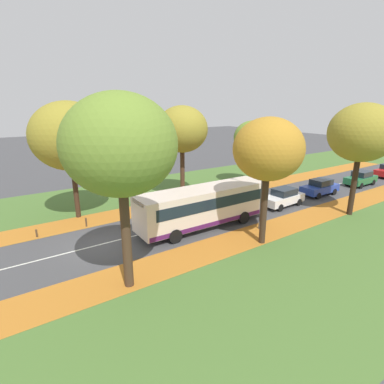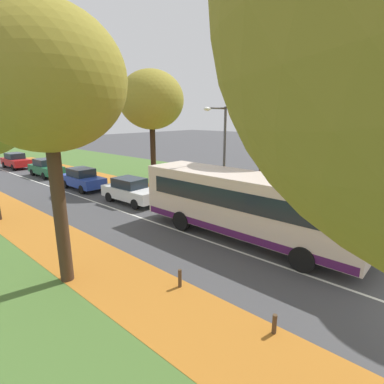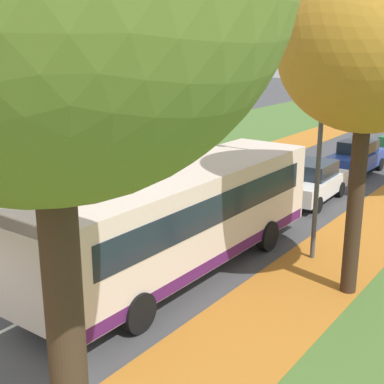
{
  "view_description": "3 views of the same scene",
  "coord_description": "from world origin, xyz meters",
  "px_view_note": "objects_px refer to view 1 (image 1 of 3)",
  "views": [
    {
      "loc": [
        18.07,
        -5.01,
        8.79
      ],
      "look_at": [
        -0.49,
        7.57,
        2.21
      ],
      "focal_mm": 28.0,
      "sensor_mm": 36.0,
      "label": 1
    },
    {
      "loc": [
        -9.91,
        0.63,
        5.53
      ],
      "look_at": [
        0.33,
        9.71,
        2.02
      ],
      "focal_mm": 28.0,
      "sensor_mm": 36.0,
      "label": 2
    },
    {
      "loc": [
        9.89,
        -3.93,
        6.45
      ],
      "look_at": [
        1.03,
        8.33,
        2.1
      ],
      "focal_mm": 50.0,
      "sensor_mm": 36.0,
      "label": 3
    }
  ],
  "objects_px": {
    "bollard_nearest": "(37,233)",
    "bollard_third": "(129,214)",
    "tree_left_nearest": "(70,136)",
    "tree_right_near": "(268,150)",
    "car_green_third_in_line": "(361,178)",
    "tree_right_nearest": "(120,146)",
    "tree_left_mid": "(253,138)",
    "car_white_lead": "(283,197)",
    "car_blue_following": "(320,187)",
    "streetlamp_right": "(259,179)",
    "tree_right_mid": "(362,133)",
    "tree_left_near": "(182,130)",
    "bus": "(204,205)",
    "bollard_second": "(86,222)",
    "bollard_fourth": "(165,206)"
  },
  "relations": [
    {
      "from": "car_green_third_in_line",
      "to": "tree_right_nearest",
      "type": "bearing_deg",
      "value": -82.82
    },
    {
      "from": "tree_left_near",
      "to": "bus",
      "type": "bearing_deg",
      "value": -20.4
    },
    {
      "from": "tree_right_nearest",
      "to": "car_blue_following",
      "type": "xyz_separation_m",
      "value": [
        -4.01,
        22.07,
        -6.22
      ]
    },
    {
      "from": "streetlamp_right",
      "to": "car_blue_following",
      "type": "relative_size",
      "value": 1.42
    },
    {
      "from": "bollard_nearest",
      "to": "car_white_lead",
      "type": "distance_m",
      "value": 19.97
    },
    {
      "from": "bollard_nearest",
      "to": "bollard_fourth",
      "type": "relative_size",
      "value": 0.88
    },
    {
      "from": "tree_right_mid",
      "to": "tree_left_near",
      "type": "bearing_deg",
      "value": -143.08
    },
    {
      "from": "streetlamp_right",
      "to": "tree_left_nearest",
      "type": "bearing_deg",
      "value": -132.86
    },
    {
      "from": "tree_left_near",
      "to": "tree_right_nearest",
      "type": "distance_m",
      "value": 15.17
    },
    {
      "from": "tree_right_near",
      "to": "car_white_lead",
      "type": "bearing_deg",
      "value": 120.48
    },
    {
      "from": "bollard_second",
      "to": "bollard_fourth",
      "type": "bearing_deg",
      "value": 89.98
    },
    {
      "from": "tree_right_nearest",
      "to": "tree_left_mid",
      "type": "bearing_deg",
      "value": 119.4
    },
    {
      "from": "tree_left_mid",
      "to": "car_green_third_in_line",
      "type": "relative_size",
      "value": 1.7
    },
    {
      "from": "tree_left_nearest",
      "to": "bus",
      "type": "bearing_deg",
      "value": 44.76
    },
    {
      "from": "tree_left_near",
      "to": "car_green_third_in_line",
      "type": "height_order",
      "value": "tree_left_near"
    },
    {
      "from": "tree_left_mid",
      "to": "streetlamp_right",
      "type": "bearing_deg",
      "value": -42.56
    },
    {
      "from": "tree_left_mid",
      "to": "car_blue_following",
      "type": "distance_m",
      "value": 8.62
    },
    {
      "from": "tree_left_nearest",
      "to": "bollard_second",
      "type": "xyz_separation_m",
      "value": [
        2.4,
        -0.03,
        -6.14
      ]
    },
    {
      "from": "car_white_lead",
      "to": "bus",
      "type": "bearing_deg",
      "value": -90.97
    },
    {
      "from": "tree_left_nearest",
      "to": "car_blue_following",
      "type": "xyz_separation_m",
      "value": [
        7.29,
        21.72,
        -5.67
      ]
    },
    {
      "from": "car_white_lead",
      "to": "bollard_nearest",
      "type": "bearing_deg",
      "value": -104.76
    },
    {
      "from": "tree_left_mid",
      "to": "car_white_lead",
      "type": "height_order",
      "value": "tree_left_mid"
    },
    {
      "from": "tree_right_mid",
      "to": "car_blue_following",
      "type": "distance_m",
      "value": 8.05
    },
    {
      "from": "tree_left_nearest",
      "to": "tree_right_nearest",
      "type": "height_order",
      "value": "tree_right_nearest"
    },
    {
      "from": "tree_right_nearest",
      "to": "car_white_lead",
      "type": "xyz_separation_m",
      "value": [
        -3.84,
        16.27,
        -6.22
      ]
    },
    {
      "from": "bollard_second",
      "to": "car_green_third_in_line",
      "type": "relative_size",
      "value": 0.16
    },
    {
      "from": "bollard_fourth",
      "to": "tree_right_mid",
      "type": "bearing_deg",
      "value": 51.69
    },
    {
      "from": "car_blue_following",
      "to": "tree_right_mid",
      "type": "bearing_deg",
      "value": -31.47
    },
    {
      "from": "tree_left_nearest",
      "to": "bollard_nearest",
      "type": "bearing_deg",
      "value": -54.78
    },
    {
      "from": "tree_right_nearest",
      "to": "bollard_second",
      "type": "height_order",
      "value": "tree_right_nearest"
    },
    {
      "from": "tree_left_nearest",
      "to": "bollard_third",
      "type": "distance_m",
      "value": 7.45
    },
    {
      "from": "bollard_third",
      "to": "tree_right_mid",
      "type": "bearing_deg",
      "value": 58.36
    },
    {
      "from": "bollard_fourth",
      "to": "car_blue_following",
      "type": "relative_size",
      "value": 0.15
    },
    {
      "from": "bollard_second",
      "to": "car_blue_following",
      "type": "xyz_separation_m",
      "value": [
        4.89,
        21.75,
        0.47
      ]
    },
    {
      "from": "tree_left_near",
      "to": "bollard_nearest",
      "type": "bearing_deg",
      "value": -80.48
    },
    {
      "from": "bollard_nearest",
      "to": "bollard_second",
      "type": "relative_size",
      "value": 0.83
    },
    {
      "from": "streetlamp_right",
      "to": "tree_right_mid",
      "type": "bearing_deg",
      "value": 74.25
    },
    {
      "from": "streetlamp_right",
      "to": "car_blue_following",
      "type": "height_order",
      "value": "streetlamp_right"
    },
    {
      "from": "tree_right_near",
      "to": "bollard_third",
      "type": "xyz_separation_m",
      "value": [
        -9.19,
        -5.51,
        -5.87
      ]
    },
    {
      "from": "tree_left_nearest",
      "to": "tree_right_near",
      "type": "xyz_separation_m",
      "value": [
        11.64,
        8.83,
        -0.34
      ]
    },
    {
      "from": "bollard_nearest",
      "to": "bollard_third",
      "type": "distance_m",
      "value": 6.7
    },
    {
      "from": "tree_right_near",
      "to": "streetlamp_right",
      "type": "bearing_deg",
      "value": 142.56
    },
    {
      "from": "car_blue_following",
      "to": "tree_left_nearest",
      "type": "bearing_deg",
      "value": -108.56
    },
    {
      "from": "tree_right_near",
      "to": "bollard_fourth",
      "type": "bearing_deg",
      "value": -166.84
    },
    {
      "from": "bollard_fourth",
      "to": "car_blue_following",
      "type": "bearing_deg",
      "value": 71.99
    },
    {
      "from": "tree_right_mid",
      "to": "bollard_third",
      "type": "bearing_deg",
      "value": -121.64
    },
    {
      "from": "tree_right_mid",
      "to": "bus",
      "type": "relative_size",
      "value": 0.86
    },
    {
      "from": "tree_left_nearest",
      "to": "car_blue_following",
      "type": "bearing_deg",
      "value": 71.44
    },
    {
      "from": "streetlamp_right",
      "to": "bollard_nearest",
      "type": "bearing_deg",
      "value": -117.77
    },
    {
      "from": "car_white_lead",
      "to": "car_green_third_in_line",
      "type": "distance_m",
      "value": 13.02
    }
  ]
}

